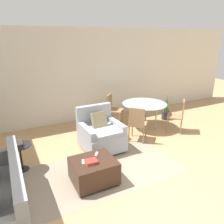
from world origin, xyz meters
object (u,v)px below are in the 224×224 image
object	(u,v)px
tv_remote_primary	(83,162)
dining_chair_near_right	(179,114)
dining_chair_far_left	(113,107)
dining_table	(144,106)
dining_chair_near_left	(137,122)
side_table	(20,153)
armchair	(101,134)
picture_frame	(19,142)
book_stack	(91,162)
ottoman	(94,170)
potted_plant_small	(166,112)
tv_remote_secondary	(96,154)

from	to	relation	value
tv_remote_primary	dining_chair_near_right	bearing A→B (deg)	17.81
dining_chair_far_left	dining_table	bearing A→B (deg)	-45.00
tv_remote_primary	dining_chair_near_left	world-z (taller)	dining_chair_near_left
dining_chair_near_right	side_table	bearing A→B (deg)	-179.46
armchair	picture_frame	xyz separation A→B (m)	(-1.74, -0.11, 0.25)
book_stack	side_table	xyz separation A→B (m)	(-1.05, 1.05, -0.09)
tv_remote_primary	side_table	distance (m)	1.34
side_table	dining_table	xyz separation A→B (m)	(3.36, 0.70, 0.27)
dining_table	dining_chair_near_right	distance (m)	0.95
ottoman	tv_remote_primary	distance (m)	0.27
ottoman	picture_frame	bearing A→B (deg)	138.30
side_table	potted_plant_small	distance (m)	4.46
picture_frame	dining_table	size ratio (longest dim) A/B	0.12
book_stack	dining_chair_near_right	world-z (taller)	dining_chair_near_right
armchair	dining_table	distance (m)	1.75
dining_chair_near_right	potted_plant_small	world-z (taller)	dining_chair_near_right
dining_chair_near_left	dining_chair_far_left	distance (m)	1.33
ottoman	tv_remote_secondary	xyz separation A→B (m)	(0.13, 0.17, 0.21)
side_table	dining_chair_far_left	bearing A→B (deg)	26.99
tv_remote_secondary	ottoman	bearing A→B (deg)	-127.29
armchair	dining_table	xyz separation A→B (m)	(1.62, 0.59, 0.29)
ottoman	tv_remote_primary	size ratio (longest dim) A/B	4.90
ottoman	dining_table	world-z (taller)	dining_table
dining_chair_near_right	potted_plant_small	distance (m)	0.99
potted_plant_small	dining_chair_far_left	bearing A→B (deg)	165.27
armchair	tv_remote_secondary	bearing A→B (deg)	-118.18
armchair	dining_chair_near_right	xyz separation A→B (m)	(2.28, -0.07, 0.15)
side_table	picture_frame	bearing A→B (deg)	90.00
dining_chair_near_left	book_stack	bearing A→B (deg)	-146.51
book_stack	potted_plant_small	bearing A→B (deg)	30.92
book_stack	potted_plant_small	size ratio (longest dim) A/B	0.25
picture_frame	ottoman	bearing A→B (deg)	-41.70
picture_frame	dining_chair_far_left	bearing A→B (deg)	26.99
side_table	dining_chair_near_left	distance (m)	2.69
ottoman	dining_table	xyz separation A→B (m)	(2.25, 1.69, 0.41)
side_table	dining_chair_near_left	world-z (taller)	dining_chair_near_left
armchair	dining_chair_near_right	world-z (taller)	armchair
book_stack	dining_chair_near_right	size ratio (longest dim) A/B	0.23
book_stack	dining_chair_far_left	distance (m)	2.92
book_stack	dining_chair_far_left	xyz separation A→B (m)	(1.64, 2.42, 0.05)
tv_remote_secondary	dining_chair_far_left	bearing A→B (deg)	56.48
picture_frame	potted_plant_small	xyz separation A→B (m)	(4.35, 0.93, -0.37)
side_table	picture_frame	xyz separation A→B (m)	(0.00, 0.00, 0.23)
dining_table	dining_chair_near_left	xyz separation A→B (m)	(-0.67, -0.67, -0.14)
ottoman	dining_chair_near_left	world-z (taller)	dining_chair_near_left
tv_remote_primary	dining_chair_far_left	world-z (taller)	dining_chair_far_left
dining_table	potted_plant_small	distance (m)	1.10
book_stack	dining_table	size ratio (longest dim) A/B	0.17
ottoman	book_stack	bearing A→B (deg)	-136.44
picture_frame	dining_chair_near_right	world-z (taller)	dining_chair_near_right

